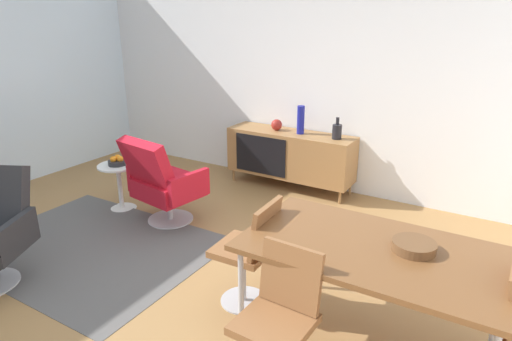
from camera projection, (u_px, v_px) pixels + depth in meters
ground_plane at (175, 274)px, 3.79m from camera, size 8.32×8.32×0.00m
wall_back at (310, 74)px, 5.42m from camera, size 6.80×0.12×2.80m
sideboard at (290, 154)px, 5.54m from camera, size 1.60×0.45×0.72m
vase_cobalt at (277, 125)px, 5.52m from camera, size 0.14×0.14×0.14m
vase_sculptural_dark at (337, 131)px, 5.13m from camera, size 0.11×0.11×0.25m
vase_ceramic_small at (301, 120)px, 5.33m from camera, size 0.09×0.09×0.34m
dining_table at (373, 253)px, 2.74m from camera, size 1.60×0.90×0.74m
wooden_bowl_on_table at (414, 246)px, 2.68m from camera, size 0.26×0.26×0.06m
dining_chair_front_left at (280, 315)px, 2.53m from camera, size 0.42×0.44×0.86m
dining_chair_near_window at (251, 249)px, 3.25m from camera, size 0.44×0.42×0.86m
lounge_chair_red at (163, 181)px, 4.58m from camera, size 0.79×0.74×0.95m
side_table_round at (119, 182)px, 4.96m from camera, size 0.44×0.44×0.52m
fruit_bowl at (117, 161)px, 4.88m from camera, size 0.20×0.20×0.11m
area_rug at (92, 247)px, 4.21m from camera, size 2.20×1.70×0.01m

